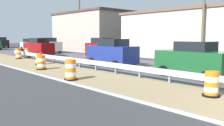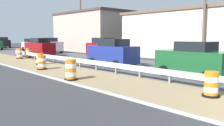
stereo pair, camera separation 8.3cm
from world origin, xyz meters
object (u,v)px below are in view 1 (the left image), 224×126
(traffic_barrel_farther, at_px, (27,53))
(car_mid_far_lane, at_px, (1,42))
(traffic_barrel_close, at_px, (71,71))
(car_trailing_far_lane, at_px, (39,47))
(car_lead_near_lane, at_px, (193,59))
(car_distant_a, at_px, (31,45))
(traffic_barrel_nearest, at_px, (211,85))
(traffic_barrel_far, at_px, (39,59))
(car_trailing_near_lane, at_px, (103,49))
(traffic_barrel_farthest, at_px, (19,54))
(traffic_barrel_mid, at_px, (41,63))
(utility_pole_near, at_px, (203,16))
(utility_pole_mid, at_px, (80,23))
(car_distant_b, at_px, (112,53))
(car_distant_c, at_px, (48,45))

(traffic_barrel_farther, bearing_deg, car_mid_far_lane, 78.53)
(traffic_barrel_close, relative_size, car_trailing_far_lane, 0.25)
(car_lead_near_lane, height_order, car_distant_a, car_lead_near_lane)
(traffic_barrel_nearest, xyz_separation_m, car_trailing_far_lane, (3.35, 22.30, 0.63))
(traffic_barrel_farther, distance_m, car_mid_far_lane, 25.13)
(traffic_barrel_far, relative_size, car_trailing_near_lane, 0.24)
(traffic_barrel_far, distance_m, traffic_barrel_farthest, 6.13)
(traffic_barrel_mid, bearing_deg, car_trailing_far_lane, 65.32)
(traffic_barrel_farther, relative_size, car_distant_a, 0.22)
(traffic_barrel_farther, relative_size, utility_pole_near, 0.13)
(traffic_barrel_far, relative_size, car_mid_far_lane, 0.21)
(traffic_barrel_farther, relative_size, utility_pole_mid, 0.13)
(car_trailing_far_lane, bearing_deg, traffic_barrel_farther, 105.16)
(traffic_barrel_farthest, height_order, car_trailing_far_lane, car_trailing_far_lane)
(traffic_barrel_close, height_order, car_trailing_near_lane, car_trailing_near_lane)
(traffic_barrel_nearest, height_order, traffic_barrel_close, traffic_barrel_close)
(utility_pole_near, bearing_deg, utility_pole_mid, 89.72)
(car_lead_near_lane, xyz_separation_m, utility_pole_near, (7.22, 2.97, 3.06))
(car_distant_a, distance_m, car_distant_b, 23.03)
(car_distant_b, bearing_deg, car_distant_c, -11.15)
(traffic_barrel_nearest, bearing_deg, car_trailing_near_lane, 65.22)
(traffic_barrel_far, height_order, car_trailing_far_lane, car_trailing_far_lane)
(traffic_barrel_nearest, relative_size, car_mid_far_lane, 0.22)
(traffic_barrel_far, relative_size, traffic_barrel_farther, 0.91)
(traffic_barrel_nearest, xyz_separation_m, car_distant_b, (3.52, 9.62, 0.64))
(traffic_barrel_nearest, relative_size, car_distant_b, 0.24)
(car_trailing_near_lane, bearing_deg, traffic_barrel_close, -49.45)
(traffic_barrel_farther, distance_m, utility_pole_mid, 10.31)
(car_lead_near_lane, bearing_deg, car_distant_c, -6.67)
(traffic_barrel_farthest, height_order, car_distant_b, car_distant_b)
(traffic_barrel_close, xyz_separation_m, car_trailing_near_lane, (8.78, 7.45, 0.59))
(traffic_barrel_farthest, relative_size, car_distant_c, 0.25)
(car_distant_c, xyz_separation_m, utility_pole_near, (3.94, -20.92, 3.03))
(traffic_barrel_farther, distance_m, car_lead_near_lane, 19.17)
(traffic_barrel_farthest, relative_size, car_distant_b, 0.26)
(traffic_barrel_nearest, relative_size, utility_pole_mid, 0.12)
(car_trailing_near_lane, xyz_separation_m, car_distant_b, (-3.07, -4.65, -0.02))
(traffic_barrel_nearest, distance_m, traffic_barrel_close, 7.16)
(car_distant_a, xyz_separation_m, utility_pole_near, (3.92, -26.70, 3.11))
(traffic_barrel_nearest, bearing_deg, car_trailing_far_lane, 81.44)
(traffic_barrel_close, bearing_deg, car_trailing_near_lane, 40.33)
(car_trailing_near_lane, distance_m, utility_pole_mid, 11.60)
(car_trailing_far_lane, bearing_deg, traffic_barrel_mid, 153.17)
(traffic_barrel_close, distance_m, car_trailing_near_lane, 11.53)
(traffic_barrel_mid, relative_size, car_trailing_far_lane, 0.23)
(car_distant_a, xyz_separation_m, car_distant_b, (-3.37, -22.78, 0.09))
(car_mid_far_lane, distance_m, car_trailing_far_lane, 24.35)
(traffic_barrel_mid, bearing_deg, utility_pole_mid, 45.96)
(traffic_barrel_farther, xyz_separation_m, utility_pole_near, (9.07, -16.10, 3.64))
(traffic_barrel_far, relative_size, utility_pole_near, 0.12)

